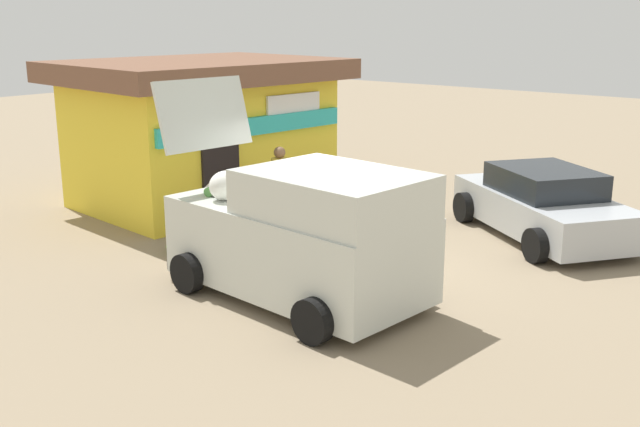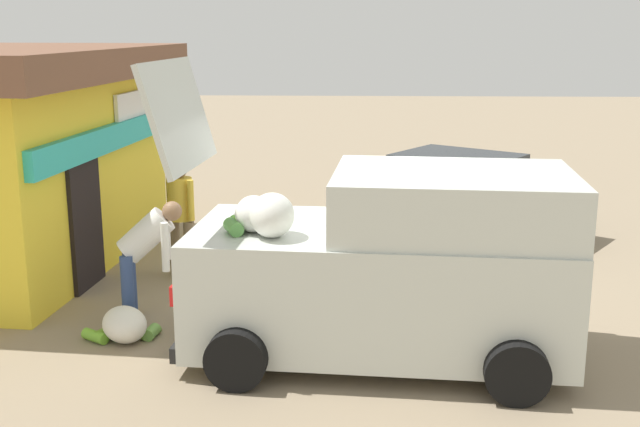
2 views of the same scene
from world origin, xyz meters
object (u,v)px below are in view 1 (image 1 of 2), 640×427
(storefront_bar, at_px, (202,129))
(paint_bucket, at_px, (359,200))
(parked_sedan, at_px, (543,205))
(customer_bending, at_px, (214,200))
(delivery_van, at_px, (303,234))
(unloaded_banana_pile, at_px, (184,246))
(vendor_standing, at_px, (280,182))

(storefront_bar, bearing_deg, paint_bucket, -62.82)
(storefront_bar, distance_m, parked_sedan, 7.43)
(customer_bending, bearing_deg, delivery_van, -107.12)
(customer_bending, bearing_deg, unloaded_banana_pile, 170.37)
(customer_bending, xyz_separation_m, unloaded_banana_pile, (-0.64, 0.11, -0.71))
(paint_bucket, bearing_deg, customer_bending, 175.04)
(delivery_van, xyz_separation_m, unloaded_banana_pile, (0.24, 2.96, -0.82))
(storefront_bar, relative_size, unloaded_banana_pile, 6.97)
(customer_bending, distance_m, paint_bucket, 3.96)
(delivery_van, relative_size, parked_sedan, 1.02)
(unloaded_banana_pile, bearing_deg, paint_bucket, -5.62)
(storefront_bar, height_order, customer_bending, storefront_bar)
(storefront_bar, distance_m, customer_bending, 3.69)
(delivery_van, relative_size, unloaded_banana_pile, 5.00)
(parked_sedan, bearing_deg, unloaded_banana_pile, 139.62)
(parked_sedan, distance_m, paint_bucket, 3.95)
(unloaded_banana_pile, bearing_deg, delivery_van, -94.66)
(delivery_van, relative_size, customer_bending, 3.01)
(delivery_van, bearing_deg, customer_bending, 72.88)
(customer_bending, height_order, unloaded_banana_pile, customer_bending)
(delivery_van, height_order, vendor_standing, delivery_van)
(storefront_bar, height_order, unloaded_banana_pile, storefront_bar)
(parked_sedan, bearing_deg, vendor_standing, 123.89)
(unloaded_banana_pile, xyz_separation_m, paint_bucket, (4.52, -0.44, 0.03))
(storefront_bar, xyz_separation_m, delivery_van, (-3.15, -5.65, -0.64))
(delivery_van, bearing_deg, paint_bucket, 27.83)
(delivery_van, xyz_separation_m, vendor_standing, (2.55, 2.78, -0.04))
(customer_bending, relative_size, unloaded_banana_pile, 1.66)
(vendor_standing, height_order, customer_bending, vendor_standing)
(parked_sedan, distance_m, unloaded_banana_pile, 6.71)
(storefront_bar, height_order, parked_sedan, storefront_bar)
(parked_sedan, distance_m, customer_bending, 6.15)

